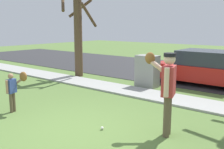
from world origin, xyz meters
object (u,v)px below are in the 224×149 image
object	(u,v)px
parked_hatchback_red	(208,68)
person_child	(14,86)
street_tree_far	(78,26)
utility_cabinet	(147,71)
baseball	(102,128)
person_adult	(167,85)

from	to	relation	value
parked_hatchback_red	person_child	bearing A→B (deg)	-113.33
person_child	street_tree_far	world-z (taller)	street_tree_far
street_tree_far	person_child	bearing A→B (deg)	-62.62
person_child	parked_hatchback_red	bearing A→B (deg)	49.35
parked_hatchback_red	street_tree_far	bearing A→B (deg)	-159.74
person_child	utility_cabinet	distance (m)	4.94
baseball	parked_hatchback_red	xyz separation A→B (m)	(0.21, 6.07, 0.62)
baseball	street_tree_far	xyz separation A→B (m)	(-5.05, 4.13, 2.23)
baseball	parked_hatchback_red	world-z (taller)	parked_hatchback_red
person_child	baseball	bearing A→B (deg)	-5.90
baseball	parked_hatchback_red	size ratio (longest dim) A/B	0.02
person_child	street_tree_far	distance (m)	5.48
utility_cabinet	baseball	bearing A→B (deg)	-71.04
person_child	baseball	distance (m)	2.77
person_adult	street_tree_far	bearing A→B (deg)	-46.36
person_adult	parked_hatchback_red	size ratio (longest dim) A/B	0.44
utility_cabinet	parked_hatchback_red	world-z (taller)	parked_hatchback_red
person_child	street_tree_far	bearing A→B (deg)	100.06
person_adult	street_tree_far	size ratio (longest dim) A/B	0.42
baseball	utility_cabinet	bearing A→B (deg)	108.96
person_adult	baseball	distance (m)	1.74
utility_cabinet	parked_hatchback_red	xyz separation A→B (m)	(1.68, 1.81, 0.06)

